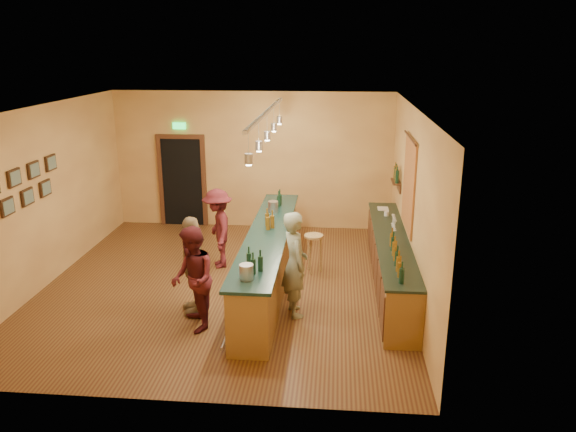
# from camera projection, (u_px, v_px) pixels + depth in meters

# --- Properties ---
(floor) EXTENTS (7.00, 7.00, 0.00)m
(floor) POSITION_uv_depth(u_px,v_px,m) (226.00, 285.00, 10.25)
(floor) COLOR #512917
(floor) RESTS_ON ground
(ceiling) EXTENTS (6.50, 7.00, 0.02)m
(ceiling) POSITION_uv_depth(u_px,v_px,m) (220.00, 108.00, 9.31)
(ceiling) COLOR silver
(ceiling) RESTS_ON wall_back
(wall_back) EXTENTS (6.50, 0.02, 3.20)m
(wall_back) POSITION_uv_depth(u_px,v_px,m) (253.00, 161.00, 13.12)
(wall_back) COLOR #B47B43
(wall_back) RESTS_ON floor
(wall_front) EXTENTS (6.50, 0.02, 3.20)m
(wall_front) POSITION_uv_depth(u_px,v_px,m) (163.00, 281.00, 6.45)
(wall_front) COLOR #B47B43
(wall_front) RESTS_ON floor
(wall_left) EXTENTS (0.02, 7.00, 3.20)m
(wall_left) POSITION_uv_depth(u_px,v_px,m) (45.00, 196.00, 10.06)
(wall_left) COLOR #B47B43
(wall_left) RESTS_ON floor
(wall_right) EXTENTS (0.02, 7.00, 3.20)m
(wall_right) POSITION_uv_depth(u_px,v_px,m) (412.00, 205.00, 9.51)
(wall_right) COLOR #B47B43
(wall_right) RESTS_ON floor
(doorway) EXTENTS (1.15, 0.09, 2.48)m
(doorway) POSITION_uv_depth(u_px,v_px,m) (182.00, 179.00, 13.37)
(doorway) COLOR black
(doorway) RESTS_ON wall_back
(tapestry) EXTENTS (0.03, 1.40, 1.60)m
(tapestry) POSITION_uv_depth(u_px,v_px,m) (409.00, 185.00, 9.82)
(tapestry) COLOR #A03A20
(tapestry) RESTS_ON wall_right
(bottle_shelf) EXTENTS (0.17, 0.55, 0.54)m
(bottle_shelf) POSITION_uv_depth(u_px,v_px,m) (397.00, 176.00, 11.31)
(bottle_shelf) COLOR #472615
(bottle_shelf) RESTS_ON wall_right
(picture_grid) EXTENTS (0.06, 2.20, 0.70)m
(picture_grid) POSITION_uv_depth(u_px,v_px,m) (21.00, 188.00, 9.24)
(picture_grid) COLOR #382111
(picture_grid) RESTS_ON wall_left
(back_counter) EXTENTS (0.60, 4.55, 1.27)m
(back_counter) POSITION_uv_depth(u_px,v_px,m) (391.00, 262.00, 10.03)
(back_counter) COLOR brown
(back_counter) RESTS_ON floor
(tasting_bar) EXTENTS (0.74, 5.10, 1.38)m
(tasting_bar) POSITION_uv_depth(u_px,v_px,m) (268.00, 255.00, 10.01)
(tasting_bar) COLOR brown
(tasting_bar) RESTS_ON floor
(pendant_track) EXTENTS (0.11, 4.60, 0.50)m
(pendant_track) POSITION_uv_depth(u_px,v_px,m) (267.00, 121.00, 9.31)
(pendant_track) COLOR silver
(pendant_track) RESTS_ON ceiling
(bartender) EXTENTS (0.59, 0.73, 1.73)m
(bartender) POSITION_uv_depth(u_px,v_px,m) (295.00, 264.00, 8.92)
(bartender) COLOR gray
(bartender) RESTS_ON floor
(customer_a) EXTENTS (0.88, 0.97, 1.63)m
(customer_a) POSITION_uv_depth(u_px,v_px,m) (193.00, 279.00, 8.46)
(customer_a) COLOR #59191E
(customer_a) RESTS_ON floor
(customer_b) EXTENTS (0.68, 1.03, 1.63)m
(customer_b) POSITION_uv_depth(u_px,v_px,m) (193.00, 265.00, 9.01)
(customer_b) COLOR #997A51
(customer_b) RESTS_ON floor
(customer_c) EXTENTS (0.88, 1.15, 1.57)m
(customer_c) POSITION_uv_depth(u_px,v_px,m) (218.00, 228.00, 10.90)
(customer_c) COLOR #59191E
(customer_c) RESTS_ON floor
(bar_stool) EXTENTS (0.36, 0.36, 0.75)m
(bar_stool) POSITION_uv_depth(u_px,v_px,m) (314.00, 242.00, 10.67)
(bar_stool) COLOR olive
(bar_stool) RESTS_ON floor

